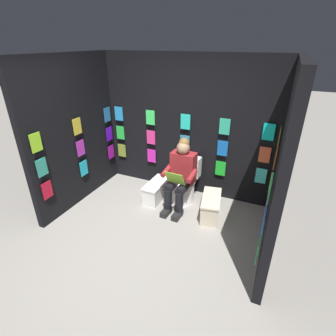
# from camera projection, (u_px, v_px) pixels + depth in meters

# --- Properties ---
(ground_plane) EXTENTS (30.00, 30.00, 0.00)m
(ground_plane) POSITION_uv_depth(u_px,v_px,m) (130.00, 259.00, 3.38)
(ground_plane) COLOR gray
(display_wall_back) EXTENTS (3.16, 0.14, 2.42)m
(display_wall_back) POSITION_uv_depth(u_px,v_px,m) (187.00, 127.00, 4.50)
(display_wall_back) COLOR black
(display_wall_back) RESTS_ON ground
(display_wall_left) EXTENTS (0.14, 1.97, 2.42)m
(display_wall_left) POSITION_uv_depth(u_px,v_px,m) (281.00, 168.00, 3.08)
(display_wall_left) COLOR black
(display_wall_left) RESTS_ON ground
(display_wall_right) EXTENTS (0.14, 1.97, 2.42)m
(display_wall_right) POSITION_uv_depth(u_px,v_px,m) (74.00, 133.00, 4.23)
(display_wall_right) COLOR black
(display_wall_right) RESTS_ON ground
(toilet) EXTENTS (0.41, 0.56, 0.77)m
(toilet) POSITION_uv_depth(u_px,v_px,m) (185.00, 183.00, 4.51)
(toilet) COLOR white
(toilet) RESTS_ON ground
(person_reading) EXTENTS (0.53, 0.69, 1.19)m
(person_reading) POSITION_uv_depth(u_px,v_px,m) (180.00, 175.00, 4.21)
(person_reading) COLOR maroon
(person_reading) RESTS_ON ground
(comic_longbox_near) EXTENTS (0.29, 0.64, 0.32)m
(comic_longbox_near) POSITION_uv_depth(u_px,v_px,m) (157.00, 190.00, 4.62)
(comic_longbox_near) COLOR white
(comic_longbox_near) RESTS_ON ground
(comic_longbox_far) EXTENTS (0.40, 0.69, 0.34)m
(comic_longbox_far) POSITION_uv_depth(u_px,v_px,m) (211.00, 206.00, 4.16)
(comic_longbox_far) COLOR beige
(comic_longbox_far) RESTS_ON ground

